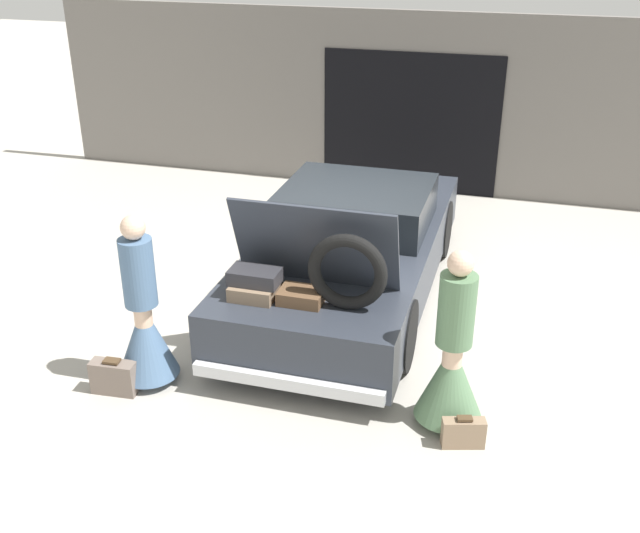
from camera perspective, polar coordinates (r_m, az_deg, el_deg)
ground_plane at (r=8.95m, az=2.26°, el=-2.10°), size 40.00×40.00×0.00m
garage_wall_back at (r=12.09m, az=7.00°, el=12.19°), size 12.00×0.14×2.80m
car at (r=8.69m, az=2.33°, el=1.30°), size 1.95×4.72×1.71m
person_left at (r=7.26m, az=-13.25°, el=-4.32°), size 0.59×0.59×1.72m
person_right at (r=6.61m, az=9.99°, el=-7.38°), size 0.60×0.60×1.68m
suitcase_beside_left_person at (r=7.39m, az=-15.43°, el=-8.13°), size 0.44×0.20×0.36m
suitcase_beside_right_person at (r=6.62m, az=10.87°, el=-12.33°), size 0.39×0.22×0.30m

